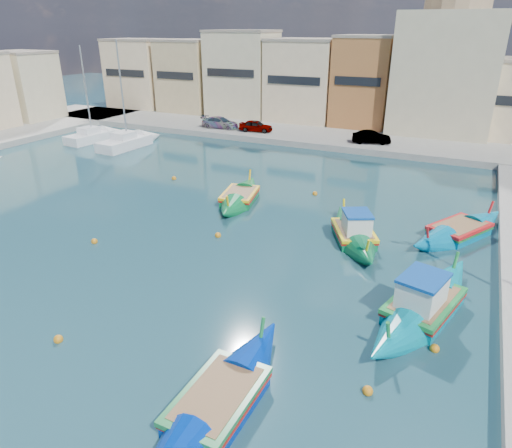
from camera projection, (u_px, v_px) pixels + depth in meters
The scene contains 13 objects.
ground at pixel (125, 282), 21.64m from camera, with size 160.00×160.00×0.00m, color #173D45.
north_quay at pixel (329, 139), 47.97m from camera, with size 80.00×8.00×0.60m, color gray.
north_townhouses at pixel (411, 88), 49.53m from camera, with size 83.20×7.87×10.19m.
church_block at pixel (450, 55), 47.37m from camera, with size 10.00×10.00×19.10m.
parked_cars at pixel (269, 127), 48.86m from camera, with size 21.13×2.22×1.24m.
luzzu_turquoise_cabin at pixel (423, 306), 19.07m from camera, with size 4.57×9.97×3.13m.
luzzu_blue_cabin at pixel (354, 234), 25.74m from camera, with size 5.42×7.99×2.83m.
luzzu_cyan_mid at pixel (459, 232), 26.25m from camera, with size 6.01×8.62×2.58m.
luzzu_green at pixel (240, 198), 31.48m from camera, with size 3.66×8.21×2.51m.
luzzu_blue_south at pixel (218, 403), 14.30m from camera, with size 2.16×8.88×2.56m.
yacht_north at pixel (137, 140), 46.64m from camera, with size 2.74×8.28×10.90m.
yacht_midnorth at pixel (102, 135), 48.99m from camera, with size 2.87×7.40×10.24m.
mooring_buoys at pixel (227, 252), 24.32m from camera, with size 21.27×20.50×0.36m.
Camera 1 is at (13.73, -14.21, 11.13)m, focal length 32.00 mm.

